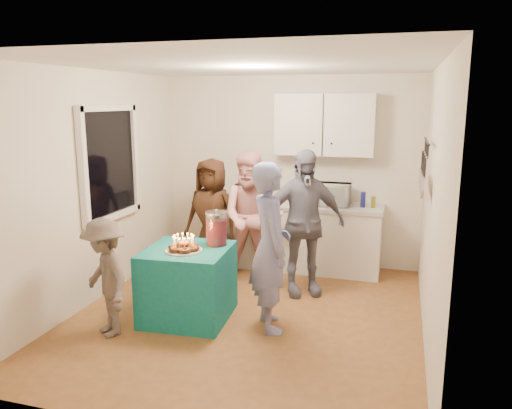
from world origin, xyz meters
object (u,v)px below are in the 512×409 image
(punch_jar, at_px, (216,229))
(woman_back_center, at_px, (252,217))
(counter, at_px, (298,238))
(child_near_left, at_px, (105,277))
(man_birthday, at_px, (270,247))
(woman_back_left, at_px, (212,216))
(party_table, at_px, (188,283))
(woman_back_right, at_px, (302,223))
(microwave, at_px, (330,194))

(punch_jar, xyz_separation_m, woman_back_center, (0.08, 1.06, -0.10))
(counter, distance_m, child_near_left, 2.85)
(punch_jar, distance_m, woman_back_center, 1.06)
(counter, xyz_separation_m, woman_back_center, (-0.46, -0.63, 0.40))
(man_birthday, distance_m, child_near_left, 1.63)
(woman_back_left, bearing_deg, man_birthday, -42.14)
(man_birthday, height_order, child_near_left, man_birthday)
(party_table, bearing_deg, counter, 67.74)
(counter, xyz_separation_m, woman_back_right, (0.23, -0.89, 0.43))
(woman_back_left, bearing_deg, microwave, 25.40)
(microwave, bearing_deg, woman_back_center, -144.37)
(woman_back_left, bearing_deg, punch_jar, -58.10)
(woman_back_left, bearing_deg, woman_back_right, -9.78)
(counter, distance_m, punch_jar, 1.84)
(counter, relative_size, punch_jar, 6.47)
(woman_back_left, xyz_separation_m, woman_back_center, (0.62, -0.17, 0.06))
(man_birthday, bearing_deg, microwave, -37.23)
(child_near_left, bearing_deg, woman_back_left, 118.24)
(party_table, xyz_separation_m, woman_back_center, (0.32, 1.28, 0.45))
(microwave, relative_size, party_table, 0.61)
(party_table, height_order, man_birthday, man_birthday)
(woman_back_center, bearing_deg, woman_back_left, 154.49)
(punch_jar, xyz_separation_m, man_birthday, (0.64, -0.20, -0.08))
(microwave, distance_m, man_birthday, 1.92)
(microwave, bearing_deg, man_birthday, -99.58)
(punch_jar, bearing_deg, party_table, -137.75)
(punch_jar, height_order, woman_back_right, woman_back_right)
(woman_back_left, distance_m, woman_back_right, 1.37)
(party_table, xyz_separation_m, punch_jar, (0.24, 0.22, 0.55))
(punch_jar, relative_size, man_birthday, 0.20)
(woman_back_center, bearing_deg, party_table, -114.28)
(microwave, distance_m, party_table, 2.35)
(man_birthday, height_order, woman_back_right, woman_back_right)
(party_table, height_order, child_near_left, child_near_left)
(man_birthday, bearing_deg, punch_jar, 45.29)
(woman_back_right, height_order, child_near_left, woman_back_right)
(punch_jar, distance_m, woman_back_left, 1.35)
(microwave, xyz_separation_m, child_near_left, (-1.81, -2.48, -0.47))
(counter, height_order, woman_back_left, woman_back_left)
(counter, distance_m, man_birthday, 1.93)
(woman_back_left, bearing_deg, child_near_left, -90.53)
(man_birthday, relative_size, woman_back_center, 1.02)
(microwave, relative_size, woman_back_right, 0.30)
(microwave, height_order, party_table, microwave)
(woman_back_left, bearing_deg, woman_back_center, -7.12)
(man_birthday, bearing_deg, counter, -24.51)
(woman_back_left, bearing_deg, counter, 31.49)
(microwave, relative_size, man_birthday, 0.30)
(counter, height_order, woman_back_center, woman_back_center)
(child_near_left, bearing_deg, microwave, 90.99)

